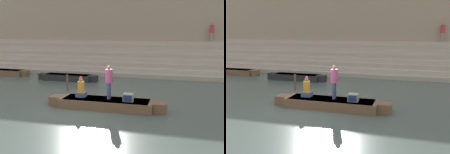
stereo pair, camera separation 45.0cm
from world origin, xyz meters
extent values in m
plane|color=#47544C|center=(0.00, 0.00, 0.00)|extent=(120.00, 120.00, 0.00)
cube|color=tan|center=(0.00, 10.89, 0.17)|extent=(36.00, 5.01, 0.34)
cube|color=#B2A28D|center=(0.00, 11.21, 0.51)|extent=(36.00, 4.38, 0.34)
cube|color=tan|center=(0.00, 11.52, 0.85)|extent=(36.00, 3.76, 0.34)
cube|color=#B2A28D|center=(0.00, 11.83, 1.20)|extent=(36.00, 3.13, 0.34)
cube|color=tan|center=(0.00, 12.15, 1.54)|extent=(36.00, 2.51, 0.34)
cube|color=#B2A28D|center=(0.00, 12.46, 1.88)|extent=(36.00, 1.88, 0.34)
cube|color=tan|center=(0.00, 12.77, 2.22)|extent=(36.00, 1.25, 0.34)
cube|color=#B2A28D|center=(0.00, 13.08, 2.56)|extent=(36.00, 0.63, 0.34)
cube|color=tan|center=(0.00, 14.00, 3.95)|extent=(34.20, 1.20, 7.90)
cube|color=brown|center=(0.00, 13.38, 0.30)|extent=(34.20, 0.12, 0.60)
cube|color=brown|center=(0.99, 0.15, 0.23)|extent=(4.65, 1.28, 0.46)
cube|color=beige|center=(0.99, 0.15, 0.44)|extent=(4.28, 1.18, 0.05)
cube|color=brown|center=(3.64, 0.15, 0.23)|extent=(0.65, 0.70, 0.46)
cube|color=brown|center=(-1.66, 0.15, 0.23)|extent=(0.65, 0.70, 0.46)
cylinder|color=olive|center=(0.29, 0.89, 0.36)|extent=(2.71, 0.04, 0.04)
cylinder|color=#3D4C75|center=(1.11, 0.37, 0.87)|extent=(0.15, 0.15, 0.81)
cylinder|color=#3D4C75|center=(1.11, 0.18, 0.87)|extent=(0.15, 0.15, 0.81)
cylinder|color=#C64C7F|center=(1.11, 0.28, 1.61)|extent=(0.36, 0.36, 0.68)
sphere|color=#9E7556|center=(1.11, 0.28, 2.04)|extent=(0.19, 0.19, 0.19)
cube|color=#3D4C75|center=(-0.36, 0.26, 0.58)|extent=(0.50, 0.39, 0.24)
cylinder|color=orange|center=(-0.36, 0.26, 0.99)|extent=(0.36, 0.36, 0.57)
sphere|color=#9E7556|center=(-0.36, 0.26, 1.37)|extent=(0.19, 0.19, 0.19)
sphere|color=red|center=(-0.36, 0.26, 1.44)|extent=(0.16, 0.16, 0.16)
cube|color=#9E998E|center=(2.14, 0.08, 0.65)|extent=(0.50, 0.39, 0.37)
cube|color=navy|center=(2.14, -0.12, 0.65)|extent=(0.42, 0.02, 0.29)
cube|color=black|center=(-3.77, 6.24, 0.23)|extent=(3.69, 1.01, 0.46)
cube|color=#2D2D2D|center=(-3.77, 6.24, 0.44)|extent=(3.40, 0.91, 0.05)
cube|color=black|center=(-1.66, 6.24, 0.23)|extent=(0.52, 0.56, 0.46)
cube|color=black|center=(-5.88, 6.24, 0.23)|extent=(0.52, 0.56, 0.46)
cube|color=brown|center=(-10.05, 7.04, 0.23)|extent=(3.65, 1.01, 0.46)
cube|color=#2D2D2D|center=(-10.05, 7.04, 0.44)|extent=(3.36, 0.91, 0.05)
cube|color=brown|center=(-7.97, 7.04, 0.23)|extent=(0.51, 0.56, 0.46)
cylinder|color=brown|center=(-2.47, 3.28, 0.50)|extent=(0.13, 0.13, 1.01)
cylinder|color=gray|center=(7.09, 13.18, 3.13)|extent=(0.15, 0.15, 0.80)
cylinder|color=gray|center=(7.09, 12.99, 3.13)|extent=(0.15, 0.15, 0.80)
cylinder|color=#B23333|center=(7.09, 13.08, 3.86)|extent=(0.35, 0.35, 0.66)
sphere|color=#9E7556|center=(7.09, 13.08, 4.29)|extent=(0.19, 0.19, 0.19)
camera|label=1|loc=(4.44, -11.94, 3.92)|focal=42.00mm
camera|label=2|loc=(4.87, -11.82, 3.92)|focal=42.00mm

